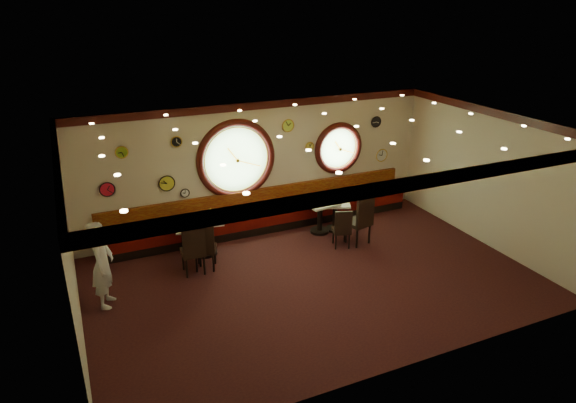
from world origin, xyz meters
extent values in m
cube|color=black|center=(0.00, 0.00, 0.00)|extent=(9.00, 6.00, 0.00)
cube|color=gold|center=(0.00, 0.00, 3.20)|extent=(9.00, 6.00, 0.02)
cube|color=beige|center=(0.00, 3.00, 1.60)|extent=(9.00, 0.02, 3.20)
cube|color=beige|center=(0.00, -3.00, 1.60)|extent=(9.00, 0.02, 3.20)
cube|color=beige|center=(-4.50, 0.00, 1.60)|extent=(0.02, 6.00, 3.20)
cube|color=beige|center=(4.50, 0.00, 1.60)|extent=(0.02, 6.00, 3.20)
cube|color=#370C0A|center=(0.00, 2.95, 3.11)|extent=(9.00, 0.10, 0.18)
cube|color=#370C0A|center=(0.00, -2.95, 3.11)|extent=(9.00, 0.10, 0.18)
cube|color=#370C0A|center=(-4.45, 0.00, 3.11)|extent=(0.10, 6.00, 0.18)
cube|color=#370C0A|center=(4.45, 0.00, 3.11)|extent=(0.10, 6.00, 0.18)
cube|color=black|center=(0.00, 2.72, 0.10)|extent=(8.00, 0.55, 0.20)
cube|color=#540907|center=(0.00, 2.72, 0.35)|extent=(8.00, 0.55, 0.30)
cube|color=#610C07|center=(0.00, 2.94, 0.75)|extent=(8.00, 0.10, 0.55)
cylinder|color=#8AC576|center=(-0.60, 3.00, 1.85)|extent=(1.66, 0.02, 1.66)
torus|color=#370C0A|center=(-0.60, 2.98, 1.85)|extent=(1.98, 0.18, 1.98)
torus|color=gold|center=(-0.60, 2.95, 1.85)|extent=(1.61, 0.03, 1.61)
cylinder|color=#8AC576|center=(2.20, 3.00, 1.80)|extent=(1.10, 0.02, 1.10)
torus|color=#370C0A|center=(2.20, 2.98, 1.80)|extent=(1.38, 0.18, 1.38)
torus|color=gold|center=(2.20, 2.95, 1.80)|extent=(1.09, 0.03, 1.09)
cylinder|color=yellow|center=(-2.30, 2.96, 1.50)|extent=(0.36, 0.03, 0.36)
cylinder|color=#7FAA22|center=(-3.20, 2.96, 2.35)|extent=(0.26, 0.03, 0.26)
cylinder|color=gold|center=(1.35, 2.96, 1.95)|extent=(0.22, 0.03, 0.22)
cylinder|color=black|center=(-2.00, 2.96, 2.45)|extent=(0.24, 0.03, 0.24)
cylinder|color=red|center=(-3.60, 2.96, 1.55)|extent=(0.32, 0.03, 0.32)
cylinder|color=white|center=(3.55, 2.96, 1.45)|extent=(0.34, 0.03, 0.34)
cylinder|color=#BFE246|center=(0.75, 2.96, 2.55)|extent=(0.30, 0.03, 0.30)
cylinder|color=white|center=(-1.90, 2.96, 1.20)|extent=(0.20, 0.03, 0.20)
cylinder|color=black|center=(3.30, 2.96, 2.40)|extent=(0.28, 0.03, 0.28)
cylinder|color=black|center=(-2.01, 2.15, 0.03)|extent=(0.40, 0.40, 0.05)
cylinder|color=black|center=(-2.01, 2.15, 0.35)|extent=(0.11, 0.11, 0.64)
cube|color=white|center=(-2.01, 2.15, 0.68)|extent=(0.77, 0.77, 0.05)
cylinder|color=black|center=(-1.72, 2.04, 0.03)|extent=(0.50, 0.50, 0.07)
cylinder|color=black|center=(-1.72, 2.04, 0.44)|extent=(0.14, 0.14, 0.80)
cube|color=white|center=(-1.72, 2.04, 0.85)|extent=(0.92, 0.92, 0.06)
cylinder|color=black|center=(1.19, 2.01, 0.03)|extent=(0.47, 0.47, 0.06)
cylinder|color=black|center=(1.19, 2.01, 0.40)|extent=(0.13, 0.13, 0.74)
cube|color=white|center=(1.19, 2.01, 0.79)|extent=(0.83, 0.83, 0.05)
cylinder|color=black|center=(1.60, 1.98, 0.03)|extent=(0.43, 0.43, 0.06)
cylinder|color=black|center=(1.60, 1.98, 0.37)|extent=(0.12, 0.12, 0.69)
cube|color=white|center=(1.60, 1.98, 0.73)|extent=(0.90, 0.90, 0.05)
cube|color=black|center=(-2.18, 1.33, 0.48)|extent=(0.49, 0.49, 0.08)
cube|color=black|center=(-2.19, 1.12, 0.83)|extent=(0.48, 0.08, 0.62)
cube|color=black|center=(-1.89, 1.41, 0.46)|extent=(0.60, 0.60, 0.08)
cube|color=black|center=(-1.96, 1.22, 0.80)|extent=(0.45, 0.23, 0.60)
cube|color=black|center=(1.30, 1.12, 0.40)|extent=(0.50, 0.50, 0.07)
cube|color=black|center=(1.25, 0.96, 0.70)|extent=(0.40, 0.17, 0.52)
cube|color=black|center=(1.74, 1.13, 0.52)|extent=(0.63, 0.63, 0.09)
cube|color=black|center=(1.79, 0.91, 0.91)|extent=(0.52, 0.18, 0.68)
cylinder|color=silver|center=(-2.07, 2.18, 0.75)|extent=(0.03, 0.03, 0.09)
cylinder|color=silver|center=(-1.77, 2.05, 0.93)|extent=(0.03, 0.03, 0.09)
cylinder|color=silver|center=(1.13, 2.07, 0.86)|extent=(0.03, 0.03, 0.09)
cylinder|color=silver|center=(1.57, 1.99, 0.81)|extent=(0.04, 0.04, 0.10)
cylinder|color=silver|center=(-1.95, 2.09, 0.75)|extent=(0.03, 0.03, 0.09)
cylinder|color=silver|center=(-1.64, 2.00, 0.93)|extent=(0.03, 0.03, 0.09)
cylinder|color=silver|center=(1.26, 1.92, 0.87)|extent=(0.04, 0.04, 0.11)
cylinder|color=silver|center=(1.62, 1.91, 0.80)|extent=(0.03, 0.03, 0.09)
cylinder|color=gold|center=(-1.93, 2.17, 0.79)|extent=(0.05, 0.05, 0.17)
cylinder|color=gold|center=(-1.55, 2.11, 0.97)|extent=(0.06, 0.06, 0.18)
cylinder|color=gold|center=(1.33, 2.12, 0.90)|extent=(0.05, 0.05, 0.16)
cylinder|color=gold|center=(1.64, 2.07, 0.83)|extent=(0.04, 0.04, 0.14)
imported|color=silver|center=(-4.00, 0.81, 0.86)|extent=(0.59, 0.73, 1.72)
camera|label=1|loc=(-4.28, -8.27, 5.50)|focal=32.00mm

